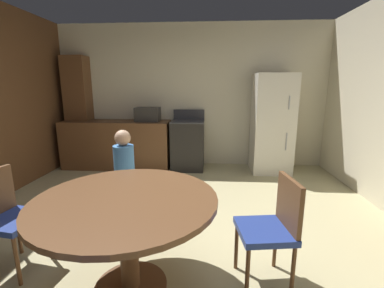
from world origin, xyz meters
The scene contains 11 objects.
ground_plane centered at (0.00, 0.00, 0.00)m, with size 14.00×14.00×0.00m, color tan.
wall_back centered at (0.00, 2.90, 1.35)m, with size 5.43×0.12×2.70m, color beige.
kitchen_counter centered at (-1.40, 2.50, 0.45)m, with size 2.02×0.60×0.90m, color brown.
pantry_column centered at (-2.19, 2.68, 1.05)m, with size 0.44×0.36×2.10m, color brown.
oven_range centered at (-0.04, 2.51, 0.47)m, with size 0.60×0.60×1.10m.
refrigerator centered at (1.48, 2.45, 0.88)m, with size 0.68×0.68×1.76m.
microwave centered at (-0.79, 2.50, 1.03)m, with size 0.44×0.32×0.26m, color #2D2B28.
dining_table centered at (-0.24, -0.58, 0.61)m, with size 1.33×1.33×0.76m.
chair_west centered at (-1.33, -0.40, 0.50)m, with size 0.46×0.46×0.87m.
chair_east centered at (0.86, -0.42, 0.50)m, with size 0.45×0.45×0.87m.
person_child centered at (-0.57, 0.38, 0.58)m, with size 0.28×0.28×1.09m.
Camera 1 is at (0.36, -2.29, 1.54)m, focal length 24.41 mm.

